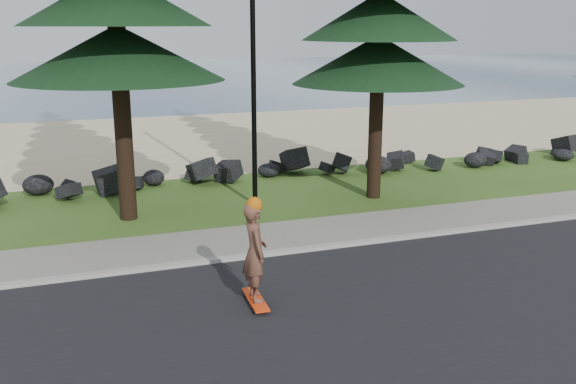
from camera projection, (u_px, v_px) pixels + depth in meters
The scene contains 9 objects.
ground at pixel (294, 239), 15.15m from camera, with size 160.00×160.00×0.00m, color #345319.
road at pixel (383, 318), 11.04m from camera, with size 160.00×7.00×0.02m, color black.
kerb at pixel (308, 249), 14.31m from camera, with size 160.00×0.20×0.10m, color #A49F94.
sidewalk at pixel (291, 235), 15.32m from camera, with size 160.00×2.00×0.08m, color gray.
beach_sand at pixel (182, 139), 28.36m from camera, with size 160.00×15.00×0.01m, color tan.
ocean at pixel (112, 77), 61.64m from camera, with size 160.00×58.00×0.01m, color #3E5877.
seawall_boulders at pixel (233, 185), 20.25m from camera, with size 60.00×2.40×1.10m, color black, non-canonical shape.
lamp_post at pixel (253, 55), 17.02m from camera, with size 0.25×0.14×8.14m.
skateboarder at pixel (255, 252), 11.34m from camera, with size 0.46×1.09×2.00m.
Camera 1 is at (-4.94, -13.50, 4.91)m, focal length 40.00 mm.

